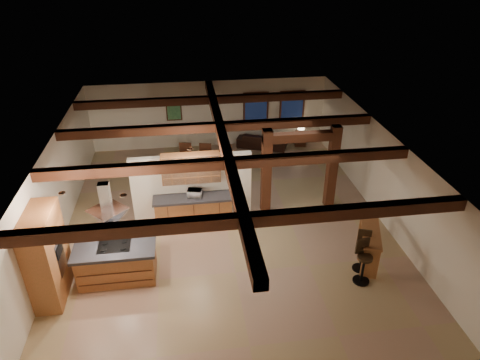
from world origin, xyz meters
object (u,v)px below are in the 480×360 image
(kitchen_island, at_px, (117,262))
(bar_counter, at_px, (369,238))
(dining_table, at_px, (204,173))
(sofa, at_px, (262,140))

(kitchen_island, xyz_separation_m, bar_counter, (6.92, -0.13, 0.15))
(kitchen_island, bearing_deg, bar_counter, -1.05)
(dining_table, height_order, sofa, dining_table)
(dining_table, distance_m, sofa, 3.86)
(sofa, height_order, bar_counter, bar_counter)
(bar_counter, bearing_deg, sofa, 101.33)
(kitchen_island, bearing_deg, sofa, 55.28)
(sofa, bearing_deg, bar_counter, 123.37)
(sofa, bearing_deg, dining_table, 67.06)
(kitchen_island, distance_m, dining_table, 5.65)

